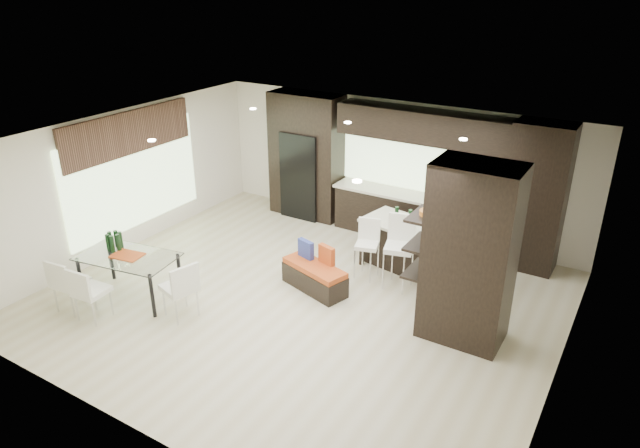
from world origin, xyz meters
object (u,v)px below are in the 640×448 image
Objects in this scene: chair_near at (92,295)px; dining_table at (131,276)px; kitchen_island at (415,248)px; stool_mid at (398,260)px; chair_end at (180,291)px; floor_vase at (457,278)px; bench at (315,277)px; stool_left at (367,255)px; stool_right at (433,272)px; chair_far at (71,286)px.

dining_table is at bearing 85.07° from chair_near.
kitchen_island is 0.77m from stool_mid.
stool_mid is at bearing -28.28° from chair_end.
floor_vase reaches higher than chair_near.
kitchen_island is 1.67× the size of bench.
stool_left is 1.24m from stool_right.
chair_far is 0.97× the size of chair_end.
chair_near reaches higher than kitchen_island.
dining_table is (-3.66, -2.60, -0.14)m from stool_mid.
dining_table is at bearing 106.13° from chair_end.
bench is 1.43× the size of chair_near.
stool_left is 4.90m from chair_far.
stool_mid is 1.23× the size of chair_near.
stool_mid is 0.87× the size of bench.
stool_right is at bearing 30.05° from chair_far.
dining_table is at bearing 51.54° from chair_far.
dining_table is 1.84× the size of chair_far.
kitchen_island reaches higher than dining_table.
stool_mid is 1.21× the size of chair_far.
chair_near is at bearing -120.72° from kitchen_island.
chair_near is (-3.04, -3.39, -0.01)m from stool_left.
stool_right is 5.85m from chair_far.
stool_mid is 1.15× the size of stool_right.
chair_far is at bearing -156.59° from stool_mid.
stool_right is at bearing 41.37° from bench.
kitchen_island is 1.93× the size of stool_mid.
bench is 2.27m from chair_end.
stool_mid is at bearing 26.14° from dining_table.
stool_right reaches higher than dining_table.
chair_far reaches higher than kitchen_island.
stool_right is 1.07× the size of chair_near.
chair_far is 1.78m from chair_end.
chair_far is at bearing -158.86° from stool_right.
chair_near is 1.35m from chair_end.
stool_left is at bearing -20.01° from chair_end.
dining_table is at bearing -160.16° from stool_mid.
stool_right is 0.75× the size of bench.
stool_left is 0.55× the size of dining_table.
stool_left is 4.56m from chair_near.
bench is at bearing -21.07° from chair_end.
chair_end is at bearing -154.50° from stool_right.
stool_left is at bearing 169.73° from floor_vase.
chair_near is 0.95× the size of chair_end.
chair_far is at bearing -122.73° from bench.
stool_mid is at bearing 33.63° from chair_far.
chair_end is (-2.54, -3.36, 0.02)m from kitchen_island.
dining_table is (-2.48, -1.80, 0.15)m from bench.
chair_end is (1.12, 0.00, 0.06)m from dining_table.
chair_near is 0.98× the size of chair_far.
kitchen_island reaches higher than bench.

